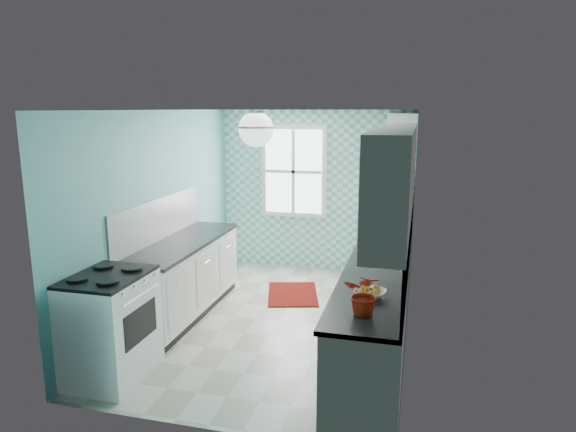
% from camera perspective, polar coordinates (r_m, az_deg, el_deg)
% --- Properties ---
extents(floor, '(3.00, 4.40, 0.02)m').
position_cam_1_polar(floor, '(6.33, -1.02, -11.67)').
color(floor, beige).
rests_on(floor, ground).
extents(ceiling, '(3.00, 4.40, 0.02)m').
position_cam_1_polar(ceiling, '(5.80, -1.12, 11.79)').
color(ceiling, white).
rests_on(ceiling, wall_back).
extents(wall_back, '(3.00, 0.02, 2.50)m').
position_cam_1_polar(wall_back, '(8.05, 3.14, 2.80)').
color(wall_back, '#58A5A3').
rests_on(wall_back, floor).
extents(wall_front, '(3.00, 0.02, 2.50)m').
position_cam_1_polar(wall_front, '(3.93, -9.77, -7.12)').
color(wall_front, '#58A5A3').
rests_on(wall_front, floor).
extents(wall_left, '(0.02, 4.40, 2.50)m').
position_cam_1_polar(wall_left, '(6.50, -14.00, 0.27)').
color(wall_left, '#58A5A3').
rests_on(wall_left, floor).
extents(wall_right, '(0.02, 4.40, 2.50)m').
position_cam_1_polar(wall_right, '(5.73, 13.64, -1.25)').
color(wall_right, '#58A5A3').
rests_on(wall_right, floor).
extents(accent_wall, '(3.00, 0.01, 2.50)m').
position_cam_1_polar(accent_wall, '(8.03, 3.11, 2.77)').
color(accent_wall, '#52C5B2').
rests_on(accent_wall, wall_back).
extents(window, '(1.04, 0.05, 1.44)m').
position_cam_1_polar(window, '(8.04, 0.64, 4.96)').
color(window, white).
rests_on(window, wall_back).
extents(backsplash_right, '(0.02, 3.60, 0.51)m').
position_cam_1_polar(backsplash_right, '(5.36, 13.29, -2.75)').
color(backsplash_right, white).
rests_on(backsplash_right, wall_right).
extents(backsplash_left, '(0.02, 2.15, 0.51)m').
position_cam_1_polar(backsplash_left, '(6.44, -14.12, -0.35)').
color(backsplash_left, white).
rests_on(backsplash_left, wall_left).
extents(upper_cabinets_right, '(0.33, 3.20, 0.90)m').
position_cam_1_polar(upper_cabinets_right, '(5.03, 11.87, 4.57)').
color(upper_cabinets_right, white).
rests_on(upper_cabinets_right, wall_right).
extents(upper_cabinet_fridge, '(0.40, 0.74, 0.40)m').
position_cam_1_polar(upper_cabinet_fridge, '(7.43, 12.65, 9.52)').
color(upper_cabinet_fridge, white).
rests_on(upper_cabinet_fridge, wall_right).
extents(ceiling_light, '(0.34, 0.34, 0.35)m').
position_cam_1_polar(ceiling_light, '(5.04, -3.58, 9.63)').
color(ceiling_light, silver).
rests_on(ceiling_light, ceiling).
extents(base_cabinets_right, '(0.60, 3.60, 0.90)m').
position_cam_1_polar(base_cabinets_right, '(5.60, 9.94, -9.99)').
color(base_cabinets_right, white).
rests_on(base_cabinets_right, floor).
extents(countertop_right, '(0.63, 3.60, 0.04)m').
position_cam_1_polar(countertop_right, '(5.44, 9.95, -5.38)').
color(countertop_right, black).
rests_on(countertop_right, base_cabinets_right).
extents(base_cabinets_left, '(0.60, 2.15, 0.90)m').
position_cam_1_polar(base_cabinets_left, '(6.50, -11.54, -6.92)').
color(base_cabinets_left, white).
rests_on(base_cabinets_left, floor).
extents(countertop_left, '(0.63, 2.15, 0.04)m').
position_cam_1_polar(countertop_left, '(6.36, -11.59, -2.92)').
color(countertop_left, black).
rests_on(countertop_left, base_cabinets_left).
extents(fridge, '(0.68, 0.68, 1.56)m').
position_cam_1_polar(fridge, '(7.63, 10.72, -1.52)').
color(fridge, silver).
rests_on(fridge, floor).
extents(stove, '(0.66, 0.83, 1.00)m').
position_cam_1_polar(stove, '(5.21, -19.21, -11.34)').
color(stove, silver).
rests_on(stove, floor).
extents(sink, '(0.55, 0.46, 0.53)m').
position_cam_1_polar(sink, '(6.43, 10.87, -2.66)').
color(sink, silver).
rests_on(sink, countertop_right).
extents(rug, '(0.89, 1.09, 0.02)m').
position_cam_1_polar(rug, '(7.16, 0.52, -8.65)').
color(rug, maroon).
rests_on(rug, floor).
extents(dish_towel, '(0.11, 0.26, 0.40)m').
position_cam_1_polar(dish_towel, '(6.16, 7.48, -7.56)').
color(dish_towel, '#5DA09F').
rests_on(dish_towel, base_cabinets_right).
extents(fruit_bowl, '(0.32, 0.32, 0.07)m').
position_cam_1_polar(fruit_bowl, '(4.47, 9.10, -8.51)').
color(fruit_bowl, white).
rests_on(fruit_bowl, countertop_right).
extents(potted_plant, '(0.36, 0.33, 0.35)m').
position_cam_1_polar(potted_plant, '(4.05, 8.62, -8.55)').
color(potted_plant, maroon).
rests_on(potted_plant, countertop_right).
extents(soap_bottle, '(0.09, 0.09, 0.20)m').
position_cam_1_polar(soap_bottle, '(6.63, 11.45, -1.26)').
color(soap_bottle, '#97ABBF').
rests_on(soap_bottle, countertop_right).
extents(microwave, '(0.48, 0.34, 0.26)m').
position_cam_1_polar(microwave, '(7.47, 10.99, 5.25)').
color(microwave, silver).
rests_on(microwave, fridge).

